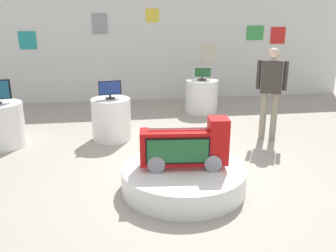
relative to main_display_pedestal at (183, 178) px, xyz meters
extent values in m
plane|color=#A8A091|center=(-0.03, 0.32, -0.16)|extent=(30.00, 30.00, 0.00)
cube|color=silver|center=(-0.03, 5.59, 1.25)|extent=(11.64, 0.10, 2.81)
cube|color=beige|center=(1.76, 5.52, 1.12)|extent=(0.39, 0.02, 0.51)
cube|color=green|center=(3.09, 5.52, 1.67)|extent=(0.50, 0.02, 0.39)
cube|color=gray|center=(-1.23, 5.52, 1.94)|extent=(0.40, 0.02, 0.53)
cube|color=red|center=(3.79, 5.52, 1.60)|extent=(0.43, 0.02, 0.46)
cube|color=yellow|center=(0.17, 5.52, 2.14)|extent=(0.36, 0.02, 0.36)
cube|color=teal|center=(-3.11, 5.52, 1.52)|extent=(0.44, 0.02, 0.45)
cylinder|color=white|center=(0.00, 0.00, 0.00)|extent=(1.70, 1.70, 0.32)
cylinder|color=gray|center=(-0.37, 0.04, 0.27)|extent=(0.26, 0.37, 0.23)
cylinder|color=gray|center=(0.37, -0.04, 0.27)|extent=(0.26, 0.37, 0.23)
cube|color=#B70F0F|center=(0.00, 0.00, 0.46)|extent=(1.19, 0.42, 0.46)
cube|color=#B70F0F|center=(0.45, -0.04, 0.77)|extent=(0.29, 0.33, 0.16)
cube|color=black|center=(-0.11, -0.15, 0.46)|extent=(0.83, 0.09, 0.36)
cube|color=#1E5B2D|center=(-0.11, -0.15, 0.46)|extent=(0.79, 0.10, 0.32)
cube|color=#B2B2B7|center=(0.00, 0.00, 0.72)|extent=(0.94, 0.12, 0.02)
cylinder|color=white|center=(1.21, 3.98, 0.24)|extent=(0.80, 0.80, 0.80)
cylinder|color=black|center=(1.21, 3.98, 0.65)|extent=(0.22, 0.22, 0.02)
cylinder|color=black|center=(1.21, 3.98, 0.69)|extent=(0.04, 0.04, 0.05)
cube|color=silver|center=(1.21, 3.98, 0.83)|extent=(0.41, 0.15, 0.24)
cube|color=#1E5B2D|center=(1.21, 3.96, 0.83)|extent=(0.38, 0.12, 0.22)
cylinder|color=white|center=(-0.99, 2.24, 0.24)|extent=(0.75, 0.75, 0.80)
cylinder|color=black|center=(-0.99, 2.24, 0.65)|extent=(0.18, 0.18, 0.02)
cylinder|color=black|center=(-0.99, 2.24, 0.69)|extent=(0.04, 0.04, 0.06)
cube|color=black|center=(-0.99, 2.24, 0.85)|extent=(0.42, 0.11, 0.26)
cube|color=navy|center=(-0.99, 2.22, 0.85)|extent=(0.39, 0.08, 0.24)
cylinder|color=white|center=(-2.99, 2.16, 0.24)|extent=(0.86, 0.86, 0.80)
cylinder|color=gray|center=(1.91, 1.87, 0.30)|extent=(0.12, 0.12, 0.91)
cylinder|color=gray|center=(2.09, 1.78, 0.30)|extent=(0.12, 0.12, 0.91)
cube|color=#38332D|center=(2.00, 1.82, 1.05)|extent=(0.43, 0.34, 0.60)
sphere|color=beige|center=(2.00, 1.82, 1.48)|extent=(0.20, 0.20, 0.20)
cylinder|color=#38332D|center=(1.79, 1.92, 1.08)|extent=(0.08, 0.08, 0.54)
cylinder|color=#38332D|center=(2.22, 1.72, 1.08)|extent=(0.08, 0.08, 0.54)
camera|label=1|loc=(-0.86, -4.36, 2.14)|focal=37.81mm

